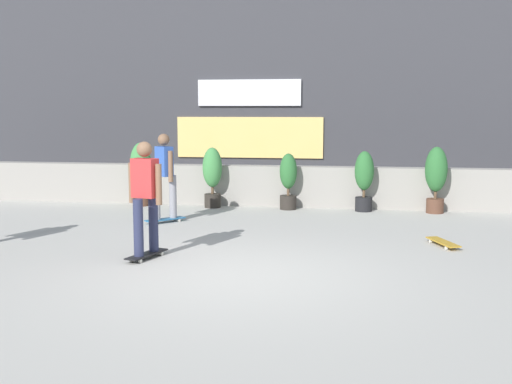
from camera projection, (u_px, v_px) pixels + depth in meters
The scene contains 11 objects.
ground_plane at pixel (238, 275), 8.19m from camera, with size 48.00×48.00×0.00m, color #B2AFA8.
planter_wall at pixel (288, 186), 14.01m from camera, with size 18.00×0.40×0.90m, color gray.
building_backdrop at pixel (304, 70), 17.56m from camera, with size 20.00×2.08×6.50m.
potted_plant_0 at pixel (141, 170), 14.04m from camera, with size 0.47×0.47×1.42m.
potted_plant_1 at pixel (212, 174), 13.79m from camera, with size 0.43×0.43×1.32m.
potted_plant_2 at pixel (288, 180), 13.53m from camera, with size 0.37×0.37×1.21m.
potted_plant_3 at pixel (364, 178), 13.27m from camera, with size 0.41×0.41×1.28m.
potted_plant_4 at pixel (436, 175), 13.03m from camera, with size 0.46×0.46×1.38m.
skater_mid_plaza at pixel (145, 194), 8.97m from camera, with size 0.54×0.82×1.70m.
skater_far_right at pixel (164, 174), 11.88m from camera, with size 0.69×0.73×1.70m.
skateboard_near_camera at pixel (443, 242), 9.93m from camera, with size 0.47×0.82×0.08m.
Camera 1 is at (1.51, -7.84, 2.14)m, focal length 44.06 mm.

